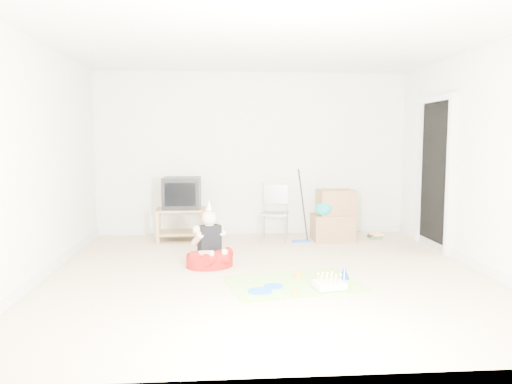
{
  "coord_description": "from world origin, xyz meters",
  "views": [
    {
      "loc": [
        -0.55,
        -5.55,
        1.53
      ],
      "look_at": [
        -0.1,
        0.4,
        0.9
      ],
      "focal_mm": 35.0,
      "sensor_mm": 36.0,
      "label": 1
    }
  ],
  "objects": [
    {
      "name": "ground",
      "position": [
        0.0,
        0.0,
        0.0
      ],
      "size": [
        5.0,
        5.0,
        0.0
      ],
      "primitive_type": "plane",
      "color": "beige",
      "rests_on": "ground"
    },
    {
      "name": "doorway_recess",
      "position": [
        2.48,
        1.2,
        1.02
      ],
      "size": [
        0.02,
        0.9,
        2.05
      ],
      "primitive_type": "cube",
      "color": "black",
      "rests_on": "ground"
    },
    {
      "name": "tv_stand",
      "position": [
        -1.11,
        2.01,
        0.29
      ],
      "size": [
        0.8,
        0.53,
        0.49
      ],
      "color": "#9B7746",
      "rests_on": "ground"
    },
    {
      "name": "crt_tv",
      "position": [
        -1.11,
        2.01,
        0.72
      ],
      "size": [
        0.57,
        0.48,
        0.48
      ],
      "primitive_type": "cube",
      "rotation": [
        0.0,
        0.0,
        -0.03
      ],
      "color": "black",
      "rests_on": "tv_stand"
    },
    {
      "name": "folding_chair",
      "position": [
        0.29,
        1.83,
        0.42
      ],
      "size": [
        0.47,
        0.45,
        0.87
      ],
      "color": "gray",
      "rests_on": "ground"
    },
    {
      "name": "cardboard_boxes",
      "position": [
        1.19,
        1.84,
        0.37
      ],
      "size": [
        0.63,
        0.49,
        0.77
      ],
      "color": "#916946",
      "rests_on": "ground"
    },
    {
      "name": "floor_mop",
      "position": [
        0.68,
        1.72,
        0.26
      ],
      "size": [
        0.28,
        0.36,
        1.08
      ],
      "color": "blue",
      "rests_on": "ground"
    },
    {
      "name": "book_pile",
      "position": [
        1.88,
        1.95,
        0.04
      ],
      "size": [
        0.19,
        0.24,
        0.08
      ],
      "color": "#277743",
      "rests_on": "ground"
    },
    {
      "name": "seated_woman",
      "position": [
        -0.66,
        0.38,
        0.18
      ],
      "size": [
        0.76,
        0.76,
        0.83
      ],
      "color": "#9A120E",
      "rests_on": "ground"
    },
    {
      "name": "party_mat",
      "position": [
        0.24,
        -0.44,
        0.0
      ],
      "size": [
        1.52,
        1.23,
        0.01
      ],
      "primitive_type": "cube",
      "rotation": [
        0.0,
        0.0,
        0.19
      ],
      "color": "#E22F6D",
      "rests_on": "ground"
    },
    {
      "name": "birthday_cake",
      "position": [
        0.57,
        -0.65,
        0.04
      ],
      "size": [
        0.34,
        0.29,
        0.14
      ],
      "color": "silver",
      "rests_on": "party_mat"
    },
    {
      "name": "blue_plate_near",
      "position": [
        0.01,
        -0.53,
        0.01
      ],
      "size": [
        0.23,
        0.23,
        0.01
      ],
      "primitive_type": "cylinder",
      "rotation": [
        0.0,
        0.0,
        0.15
      ],
      "color": "blue",
      "rests_on": "party_mat"
    },
    {
      "name": "blue_plate_far",
      "position": [
        -0.14,
        -0.69,
        0.01
      ],
      "size": [
        0.24,
        0.24,
        0.01
      ],
      "primitive_type": "cylinder",
      "rotation": [
        0.0,
        0.0,
        -0.02
      ],
      "color": "blue",
      "rests_on": "party_mat"
    },
    {
      "name": "orange_cup_near",
      "position": [
        0.32,
        -0.23,
        0.04
      ],
      "size": [
        0.09,
        0.09,
        0.08
      ],
      "primitive_type": "cylinder",
      "rotation": [
        0.0,
        0.0,
        0.37
      ],
      "color": "orange",
      "rests_on": "party_mat"
    },
    {
      "name": "orange_cup_far",
      "position": [
        0.19,
        -0.87,
        0.04
      ],
      "size": [
        0.08,
        0.08,
        0.07
      ],
      "primitive_type": "cylinder",
      "rotation": [
        0.0,
        0.0,
        0.35
      ],
      "color": "orange",
      "rests_on": "party_mat"
    },
    {
      "name": "blue_party_hat",
      "position": [
        0.82,
        -0.3,
        0.08
      ],
      "size": [
        0.13,
        0.13,
        0.15
      ],
      "primitive_type": "cone",
      "rotation": [
        0.0,
        0.0,
        0.2
      ],
      "color": "#163AA0",
      "rests_on": "party_mat"
    }
  ]
}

